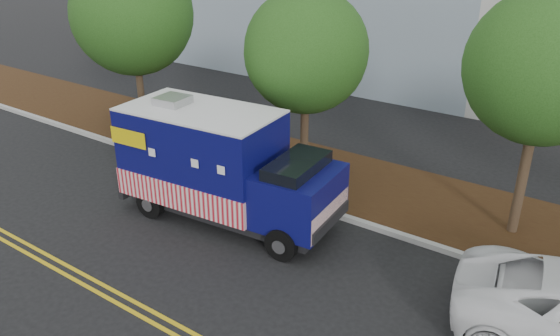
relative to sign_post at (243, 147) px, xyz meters
The scene contains 10 objects.
ground 2.78m from the sign_post, 43.79° to the right, with size 120.00×120.00×0.00m, color black.
curb 2.16m from the sign_post, 10.52° to the right, with size 120.00×0.18×0.15m, color #9E9E99.
mulch_strip 2.77m from the sign_post, 44.23° to the left, with size 120.00×4.00×0.15m, color #331A0E.
centerline_near 6.56m from the sign_post, 73.68° to the right, with size 120.00×0.10×0.01m, color gold.
centerline_far 6.79m from the sign_post, 74.28° to the right, with size 120.00×0.10×0.01m, color gold.
tree_a 6.86m from the sign_post, 169.12° to the left, with size 4.37×4.37×6.77m.
tree_b 3.50m from the sign_post, 49.35° to the left, with size 3.76×3.76×5.97m.
tree_c 8.70m from the sign_post, 10.72° to the left, with size 3.73×3.73×6.43m.
sign_post is the anchor object (origin of this frame).
food_truck 2.31m from the sign_post, 68.32° to the right, with size 6.42×2.86×3.29m.
Camera 1 is at (8.19, -10.56, 7.68)m, focal length 35.00 mm.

